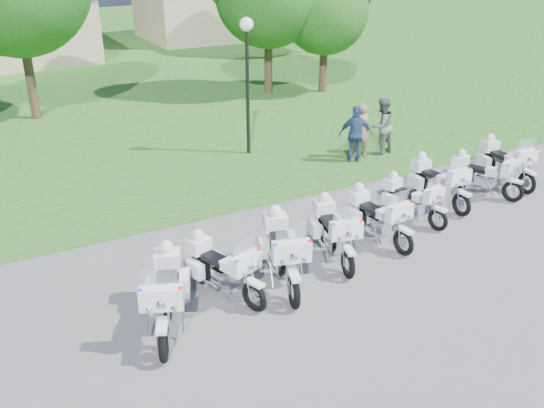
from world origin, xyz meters
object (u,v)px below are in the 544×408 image
motorcycle_5 (411,198)px  motorcycle_6 (438,181)px  motorcycle_1 (221,266)px  bystander_b (381,126)px  lamp_post (247,54)px  motorcycle_7 (482,174)px  motorcycle_3 (334,230)px  bystander_a (360,131)px  motorcycle_0 (166,293)px  motorcycle_2 (283,250)px  motorcycle_8 (505,161)px  motorcycle_4 (377,215)px  bystander_c (356,134)px

motorcycle_5 → motorcycle_6: (1.32, 0.47, 0.07)m
motorcycle_1 → bystander_b: bearing=-165.5°
lamp_post → bystander_b: (3.91, -2.17, -2.40)m
motorcycle_6 → motorcycle_7: (1.57, -0.13, -0.04)m
motorcycle_3 → bystander_a: 6.85m
motorcycle_0 → motorcycle_6: (8.53, 1.91, -0.06)m
motorcycle_3 → motorcycle_5: 2.97m
motorcycle_7 → lamp_post: 8.15m
motorcycle_6 → motorcycle_7: bearing=175.1°
motorcycle_2 → motorcycle_5: size_ratio=1.22×
motorcycle_5 → bystander_a: (1.57, 4.49, 0.34)m
motorcycle_7 → lamp_post: size_ratio=0.46×
bystander_a → bystander_b: size_ratio=0.96×
motorcycle_5 → motorcycle_0: bearing=-0.3°
motorcycle_7 → bystander_a: size_ratio=1.11×
motorcycle_8 → lamp_post: 8.63m
motorcycle_4 → lamp_post: 7.63m
motorcycle_8 → bystander_b: size_ratio=1.22×
motorcycle_0 → motorcycle_2: motorcycle_2 is taller
motorcycle_0 → motorcycle_1: size_ratio=1.10×
motorcycle_4 → motorcycle_8: size_ratio=0.97×
motorcycle_3 → bystander_a: (4.47, 5.19, 0.26)m
motorcycle_8 → bystander_c: size_ratio=1.26×
motorcycle_5 → lamp_post: (-1.48, 6.64, 2.78)m
bystander_c → motorcycle_0: bearing=60.3°
motorcycle_3 → lamp_post: lamp_post is taller
motorcycle_2 → motorcycle_7: (7.34, 1.40, -0.11)m
motorcycle_4 → motorcycle_7: motorcycle_4 is taller
motorcycle_2 → bystander_a: size_ratio=1.36×
motorcycle_1 → motorcycle_3: bearing=165.7°
motorcycle_5 → lamp_post: lamp_post is taller
motorcycle_3 → motorcycle_8: size_ratio=0.99×
motorcycle_1 → motorcycle_8: (10.00, 1.62, 0.03)m
motorcycle_5 → motorcycle_7: bearing=175.2°
motorcycle_7 → motorcycle_3: bearing=-12.9°
motorcycle_3 → bystander_b: bystander_b is taller
motorcycle_7 → motorcycle_8: 1.32m
motorcycle_5 → bystander_a: size_ratio=1.12×
motorcycle_2 → motorcycle_4: size_ratio=1.10×
motorcycle_8 → bystander_a: size_ratio=1.28×
motorcycle_1 → bystander_b: bystander_b is taller
lamp_post → motorcycle_1: bearing=-119.9°
motorcycle_3 → bystander_b: (5.32, 5.17, 0.30)m
motorcycle_1 → motorcycle_4: size_ratio=0.96×
motorcycle_3 → motorcycle_4: motorcycle_3 is taller
motorcycle_5 → motorcycle_1: bearing=-2.6°
motorcycle_6 → bystander_a: (0.25, 4.02, 0.27)m
motorcycle_6 → bystander_c: size_ratio=1.24×
motorcycle_1 → lamp_post: (4.35, 7.56, 2.73)m
motorcycle_3 → motorcycle_6: size_ratio=1.00×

